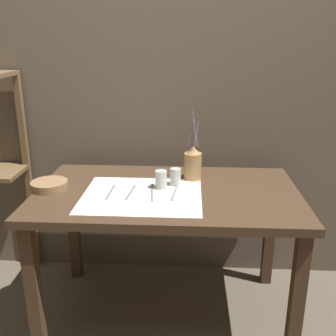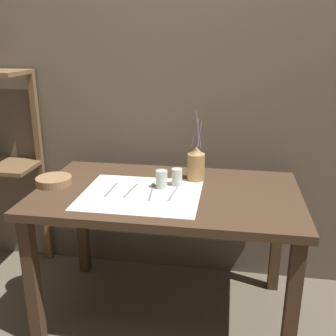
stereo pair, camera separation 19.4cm
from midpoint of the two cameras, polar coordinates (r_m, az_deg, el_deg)
The scene contains 12 objects.
ground_plane at distance 2.36m, azimuth 2.38°, elevation -20.16°, with size 12.00×12.00×0.00m, color brown.
stone_wall_back at distance 2.35m, azimuth 4.30°, elevation 11.79°, with size 7.00×0.06×2.40m.
wooden_table at distance 2.02m, azimuth 2.63°, elevation -5.75°, with size 1.33×0.78×0.74m.
linen_cloth at distance 1.93m, azimuth -1.10°, elevation -3.89°, with size 0.58×0.49×0.00m.
pitcher_with_flowers at distance 2.11m, azimuth 6.73°, elevation 0.40°, with size 0.09×0.09×0.37m.
wooden_bowl at distance 2.12m, azimuth -13.74°, elevation -1.86°, with size 0.19×0.19×0.04m.
glass_tumbler_near at distance 1.99m, azimuth 1.86°, elevation -1.69°, with size 0.06×0.06×0.09m.
glass_tumbler_far at distance 2.03m, azimuth 4.03°, elevation -1.37°, with size 0.06×0.06×0.09m.
fork_inner at distance 1.99m, azimuth -5.51°, elevation -3.20°, with size 0.02×0.19×0.00m.
fork_outer at distance 1.97m, azimuth -2.62°, elevation -3.32°, with size 0.03×0.19×0.00m.
spoon_outer at distance 1.99m, azimuth 0.52°, elevation -3.01°, with size 0.04×0.20×0.02m.
knife_center at distance 1.94m, azimuth 3.67°, elevation -3.73°, with size 0.03×0.19×0.00m.
Camera 2 is at (0.30, -1.82, 1.47)m, focal length 42.00 mm.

